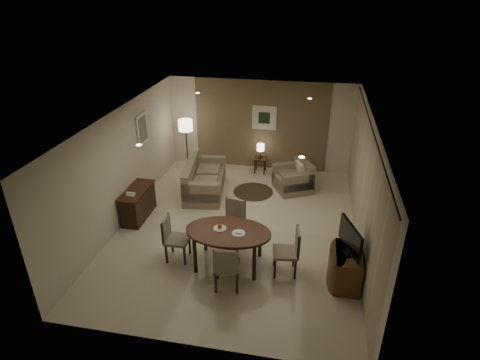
% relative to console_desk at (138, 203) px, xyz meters
% --- Properties ---
extents(room_shell, '(5.50, 7.00, 2.70)m').
position_rel_console_desk_xyz_m(room_shell, '(2.49, 0.40, 0.98)').
color(room_shell, beige).
rests_on(room_shell, ground).
extents(taupe_accent, '(3.96, 0.03, 2.70)m').
position_rel_console_desk_xyz_m(taupe_accent, '(2.49, 3.48, 0.98)').
color(taupe_accent, '#766649').
rests_on(taupe_accent, wall_back).
extents(curtain_wall, '(0.08, 6.70, 2.58)m').
position_rel_console_desk_xyz_m(curtain_wall, '(5.17, 0.00, 0.95)').
color(curtain_wall, '#BCAD93').
rests_on(curtain_wall, wall_right).
extents(curtain_rod, '(0.03, 6.80, 0.03)m').
position_rel_console_desk_xyz_m(curtain_rod, '(5.17, 0.00, 2.27)').
color(curtain_rod, black).
rests_on(curtain_rod, wall_right).
extents(art_back_frame, '(0.72, 0.03, 0.72)m').
position_rel_console_desk_xyz_m(art_back_frame, '(2.59, 3.46, 1.23)').
color(art_back_frame, silver).
rests_on(art_back_frame, wall_back).
extents(art_back_canvas, '(0.34, 0.01, 0.34)m').
position_rel_console_desk_xyz_m(art_back_canvas, '(2.59, 3.44, 1.23)').
color(art_back_canvas, black).
rests_on(art_back_canvas, wall_back).
extents(art_left_frame, '(0.03, 0.60, 0.80)m').
position_rel_console_desk_xyz_m(art_left_frame, '(-0.23, 1.20, 1.48)').
color(art_left_frame, silver).
rests_on(art_left_frame, wall_left).
extents(art_left_canvas, '(0.01, 0.46, 0.64)m').
position_rel_console_desk_xyz_m(art_left_canvas, '(-0.21, 1.20, 1.48)').
color(art_left_canvas, gray).
rests_on(art_left_canvas, wall_left).
extents(downlight_nl, '(0.10, 0.10, 0.01)m').
position_rel_console_desk_xyz_m(downlight_nl, '(1.09, -1.80, 2.31)').
color(downlight_nl, white).
rests_on(downlight_nl, ceiling).
extents(downlight_nr, '(0.10, 0.10, 0.01)m').
position_rel_console_desk_xyz_m(downlight_nr, '(3.89, -1.80, 2.31)').
color(downlight_nr, white).
rests_on(downlight_nr, ceiling).
extents(downlight_fl, '(0.10, 0.10, 0.01)m').
position_rel_console_desk_xyz_m(downlight_fl, '(1.09, 1.80, 2.31)').
color(downlight_fl, white).
rests_on(downlight_fl, ceiling).
extents(downlight_fr, '(0.10, 0.10, 0.01)m').
position_rel_console_desk_xyz_m(downlight_fr, '(3.89, 1.80, 2.31)').
color(downlight_fr, white).
rests_on(downlight_fr, ceiling).
extents(console_desk, '(0.48, 1.20, 0.75)m').
position_rel_console_desk_xyz_m(console_desk, '(0.00, 0.00, 0.00)').
color(console_desk, '#4D2418').
rests_on(console_desk, floor).
extents(telephone, '(0.20, 0.14, 0.09)m').
position_rel_console_desk_xyz_m(telephone, '(0.00, -0.30, 0.43)').
color(telephone, white).
rests_on(telephone, console_desk).
extents(tv_cabinet, '(0.48, 0.90, 0.70)m').
position_rel_console_desk_xyz_m(tv_cabinet, '(4.89, -1.50, -0.03)').
color(tv_cabinet, brown).
rests_on(tv_cabinet, floor).
extents(flat_tv, '(0.36, 0.85, 0.60)m').
position_rel_console_desk_xyz_m(flat_tv, '(4.87, -1.50, 0.65)').
color(flat_tv, black).
rests_on(flat_tv, tv_cabinet).
extents(dining_table, '(1.72, 1.07, 0.80)m').
position_rel_console_desk_xyz_m(dining_table, '(2.55, -1.37, 0.03)').
color(dining_table, '#4D2418').
rests_on(dining_table, floor).
extents(chair_near, '(0.54, 0.54, 0.98)m').
position_rel_console_desk_xyz_m(chair_near, '(2.67, -2.03, 0.11)').
color(chair_near, gray).
rests_on(chair_near, floor).
extents(chair_far, '(0.57, 0.57, 1.01)m').
position_rel_console_desk_xyz_m(chair_far, '(2.47, -0.66, 0.13)').
color(chair_far, gray).
rests_on(chair_far, floor).
extents(chair_left, '(0.48, 0.48, 0.96)m').
position_rel_console_desk_xyz_m(chair_left, '(1.49, -1.39, 0.11)').
color(chair_left, gray).
rests_on(chair_left, floor).
extents(chair_right, '(0.54, 0.54, 0.98)m').
position_rel_console_desk_xyz_m(chair_right, '(3.70, -1.41, 0.12)').
color(chair_right, gray).
rests_on(chair_right, floor).
extents(plate_a, '(0.26, 0.26, 0.02)m').
position_rel_console_desk_xyz_m(plate_a, '(2.37, -1.32, 0.44)').
color(plate_a, white).
rests_on(plate_a, dining_table).
extents(plate_b, '(0.26, 0.26, 0.02)m').
position_rel_console_desk_xyz_m(plate_b, '(2.77, -1.42, 0.44)').
color(plate_b, white).
rests_on(plate_b, dining_table).
extents(fruit_apple, '(0.09, 0.09, 0.09)m').
position_rel_console_desk_xyz_m(fruit_apple, '(2.37, -1.32, 0.49)').
color(fruit_apple, '#994111').
rests_on(fruit_apple, plate_a).
extents(napkin, '(0.12, 0.08, 0.03)m').
position_rel_console_desk_xyz_m(napkin, '(2.77, -1.42, 0.46)').
color(napkin, white).
rests_on(napkin, plate_b).
extents(round_rug, '(1.09, 1.09, 0.01)m').
position_rel_console_desk_xyz_m(round_rug, '(2.55, 1.80, -0.37)').
color(round_rug, '#403924').
rests_on(round_rug, floor).
extents(sofa, '(2.01, 1.21, 0.89)m').
position_rel_console_desk_xyz_m(sofa, '(1.26, 1.55, 0.07)').
color(sofa, gray).
rests_on(sofa, floor).
extents(armchair, '(1.20, 1.23, 0.83)m').
position_rel_console_desk_xyz_m(armchair, '(3.59, 2.13, 0.04)').
color(armchair, gray).
rests_on(armchair, floor).
extents(side_table, '(0.36, 0.36, 0.45)m').
position_rel_console_desk_xyz_m(side_table, '(2.55, 3.10, -0.15)').
color(side_table, black).
rests_on(side_table, floor).
extents(table_lamp, '(0.22, 0.22, 0.50)m').
position_rel_console_desk_xyz_m(table_lamp, '(2.55, 3.10, 0.33)').
color(table_lamp, '#FFEAC1').
rests_on(table_lamp, side_table).
extents(floor_lamp, '(0.41, 0.41, 1.62)m').
position_rel_console_desk_xyz_m(floor_lamp, '(0.39, 2.75, 0.44)').
color(floor_lamp, '#FFE5B7').
rests_on(floor_lamp, floor).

